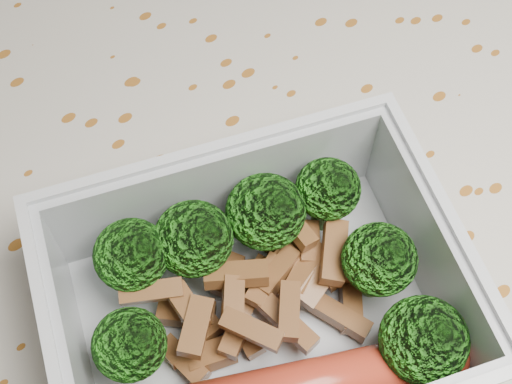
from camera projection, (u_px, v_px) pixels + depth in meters
dining_table at (265, 276)px, 0.49m from camera, size 1.40×0.90×0.75m
tablecloth at (266, 244)px, 0.44m from camera, size 1.46×0.96×0.19m
lunch_container at (259, 312)px, 0.35m from camera, size 0.24×0.21×0.07m
broccoli_florets at (260, 277)px, 0.35m from camera, size 0.18×0.16×0.05m
meat_pile at (265, 293)px, 0.36m from camera, size 0.12×0.09×0.03m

